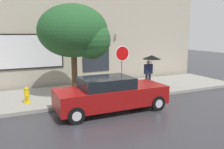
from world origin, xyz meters
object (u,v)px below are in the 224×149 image
object	(u,v)px
pedestrian_with_umbrella	(151,61)
fire_hydrant	(27,95)
parked_car	(111,94)
street_tree	(77,33)
stop_sign	(122,61)

from	to	relation	value
pedestrian_with_umbrella	fire_hydrant	bearing A→B (deg)	-177.27
parked_car	fire_hydrant	distance (m)	3.78
pedestrian_with_umbrella	street_tree	bearing A→B (deg)	-178.02
pedestrian_with_umbrella	street_tree	world-z (taller)	street_tree
street_tree	parked_car	bearing A→B (deg)	-72.73
parked_car	stop_sign	size ratio (longest dim) A/B	1.86
fire_hydrant	stop_sign	xyz separation A→B (m)	(4.41, -0.66, 1.40)
pedestrian_with_umbrella	street_tree	distance (m)	4.62
fire_hydrant	street_tree	size ratio (longest dim) A/B	0.17
fire_hydrant	street_tree	world-z (taller)	street_tree
stop_sign	fire_hydrant	bearing A→B (deg)	171.44
parked_car	stop_sign	distance (m)	2.26
pedestrian_with_umbrella	stop_sign	bearing A→B (deg)	-157.20
street_tree	stop_sign	distance (m)	2.53
fire_hydrant	street_tree	xyz separation A→B (m)	(2.43, 0.17, 2.73)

